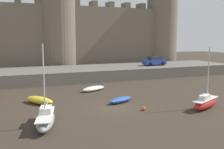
% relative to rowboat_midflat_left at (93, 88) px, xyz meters
% --- Properties ---
extents(ground_plane, '(160.00, 160.00, 0.00)m').
position_rel_rowboat_midflat_left_xyz_m(ground_plane, '(-0.60, -8.40, -0.31)').
color(ground_plane, '#382D23').
extents(quay_road, '(58.36, 10.00, 1.75)m').
position_rel_rowboat_midflat_left_xyz_m(quay_road, '(-0.60, 10.26, 0.56)').
color(quay_road, '#666059').
rests_on(quay_road, ground).
extents(castle, '(53.90, 7.53, 21.06)m').
position_rel_rowboat_midflat_left_xyz_m(castle, '(-0.60, 20.10, 7.76)').
color(castle, '#706354').
rests_on(castle, ground).
extents(rowboat_midflat_left, '(3.70, 2.62, 0.59)m').
position_rel_rowboat_midflat_left_xyz_m(rowboat_midflat_left, '(0.00, 0.00, 0.00)').
color(rowboat_midflat_left, silver).
rests_on(rowboat_midflat_left, ground).
extents(rowboat_near_channel_right, '(3.23, 2.10, 0.61)m').
position_rel_rowboat_midflat_left_xyz_m(rowboat_near_channel_right, '(0.77, -6.83, 0.01)').
color(rowboat_near_channel_right, '#234793').
rests_on(rowboat_near_channel_right, ground).
extents(rowboat_midflat_centre, '(3.03, 3.71, 0.74)m').
position_rel_rowboat_midflat_left_xyz_m(rowboat_midflat_centre, '(-7.10, -4.17, 0.07)').
color(rowboat_midflat_centre, yellow).
rests_on(rowboat_midflat_centre, ground).
extents(sailboat_midflat_right, '(2.39, 5.26, 6.26)m').
position_rel_rowboat_midflat_left_xyz_m(sailboat_midflat_right, '(-7.43, -11.29, 0.27)').
color(sailboat_midflat_right, gray).
rests_on(sailboat_midflat_right, ground).
extents(sailboat_foreground_left, '(4.37, 2.75, 5.82)m').
position_rel_rowboat_midflat_left_xyz_m(sailboat_foreground_left, '(7.33, -11.91, 0.26)').
color(sailboat_foreground_left, red).
rests_on(sailboat_foreground_left, ground).
extents(mooring_buoy_off_centre, '(0.36, 0.36, 0.36)m').
position_rel_rowboat_midflat_left_xyz_m(mooring_buoy_off_centre, '(1.54, -10.32, -0.13)').
color(mooring_buoy_off_centre, '#E04C1E').
rests_on(mooring_buoy_off_centre, ground).
extents(car_quay_centre_east, '(4.12, 1.92, 1.62)m').
position_rel_rowboat_midflat_left_xyz_m(car_quay_centre_east, '(14.38, 9.33, 2.22)').
color(car_quay_centre_east, '#263F99').
rests_on(car_quay_centre_east, quay_road).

